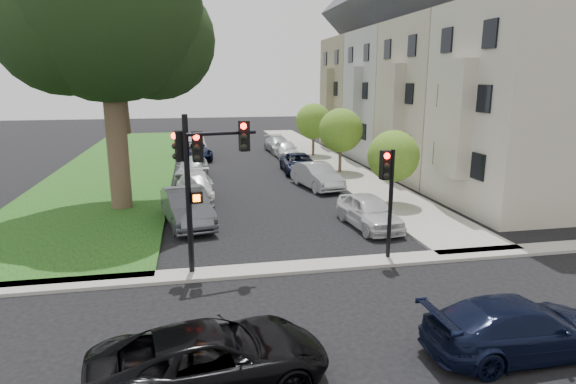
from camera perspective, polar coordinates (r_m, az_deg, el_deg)
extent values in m
plane|color=black|center=(14.94, 3.79, -11.86)|extent=(140.00, 140.00, 0.00)
cube|color=#17360F|center=(37.98, -19.25, 2.99)|extent=(8.00, 44.00, 0.12)
cube|color=gray|center=(38.97, 4.35, 3.94)|extent=(3.50, 44.00, 0.12)
cube|color=gray|center=(16.70, 2.01, -8.83)|extent=(60.00, 1.00, 0.12)
cube|color=beige|center=(26.52, 26.50, 9.00)|extent=(7.00, 7.40, 10.00)
cube|color=beige|center=(24.41, 19.10, 8.22)|extent=(0.70, 2.20, 5.50)
cube|color=black|center=(24.51, 19.90, 10.53)|extent=(0.08, 3.60, 6.00)
cube|color=#ADA598|center=(32.79, 18.49, 10.25)|extent=(7.00, 7.40, 10.00)
cube|color=#ADA598|center=(31.11, 12.15, 9.58)|extent=(0.70, 2.20, 5.50)
cube|color=black|center=(31.19, 12.76, 11.40)|extent=(0.08, 3.60, 6.00)
cube|color=#A09F9D|center=(39.50, 13.09, 10.97)|extent=(7.00, 7.40, 10.00)
cube|color=#A09F9D|center=(38.11, 7.68, 10.37)|extent=(0.70, 2.20, 5.50)
cube|color=black|center=(38.18, 8.16, 11.86)|extent=(0.08, 3.60, 6.00)
cube|color=tan|center=(46.44, 9.27, 11.43)|extent=(7.00, 7.40, 10.00)
cube|color=#3E3E43|center=(46.83, 9.63, 20.60)|extent=(7.00, 7.55, 7.00)
cube|color=tan|center=(45.27, 4.59, 10.88)|extent=(0.70, 2.20, 5.50)
cube|color=black|center=(45.33, 4.99, 12.14)|extent=(0.08, 3.60, 6.00)
cylinder|color=brown|center=(24.77, -19.64, 6.26)|extent=(1.00, 1.00, 7.30)
sphere|color=black|center=(24.84, -20.76, 19.95)|extent=(8.76, 8.76, 8.76)
sphere|color=black|center=(25.39, -15.49, 17.03)|extent=(5.84, 5.84, 5.84)
sphere|color=black|center=(24.62, -25.14, 17.49)|extent=(6.20, 6.20, 6.20)
cylinder|color=brown|center=(24.93, 12.19, 0.41)|extent=(0.18, 0.18, 1.85)
sphere|color=#56761E|center=(24.62, 12.38, 4.18)|extent=(2.58, 2.58, 2.58)
cylinder|color=brown|center=(33.06, 6.19, 3.99)|extent=(0.21, 0.21, 2.12)
sphere|color=#56761E|center=(32.81, 6.27, 7.28)|extent=(2.97, 2.97, 2.97)
cylinder|color=brown|center=(40.22, 3.01, 5.68)|extent=(0.21, 0.21, 2.11)
sphere|color=#56761E|center=(40.02, 3.04, 8.37)|extent=(2.95, 2.95, 2.95)
cylinder|color=black|center=(15.70, -11.71, -0.64)|extent=(0.22, 0.22, 5.28)
cylinder|color=black|center=(15.37, -7.88, 6.91)|extent=(2.21, 0.56, 0.12)
cube|color=black|center=(15.40, -10.67, 5.29)|extent=(0.35, 0.32, 0.96)
cube|color=black|center=(15.44, -5.22, 6.63)|extent=(0.35, 0.32, 0.96)
cube|color=black|center=(15.66, -12.73, 5.33)|extent=(0.32, 0.35, 0.96)
sphere|color=#FF0C05|center=(15.21, -10.71, 6.43)|extent=(0.20, 0.20, 0.20)
sphere|color=black|center=(15.30, -10.61, 4.01)|extent=(0.20, 0.20, 0.20)
cube|color=black|center=(15.70, -10.79, -0.60)|extent=(0.40, 0.32, 0.39)
cube|color=#FF5905|center=(15.56, -10.78, -0.72)|extent=(0.22, 0.03, 0.22)
cylinder|color=black|center=(17.20, 12.03, -1.65)|extent=(0.16, 0.16, 3.99)
cube|color=black|center=(16.79, 11.44, 3.15)|extent=(0.34, 0.30, 1.00)
sphere|color=#FF0C05|center=(16.59, 11.70, 4.20)|extent=(0.21, 0.21, 0.21)
imported|color=black|center=(10.66, -9.05, -18.89)|extent=(5.27, 3.07, 1.38)
imported|color=black|center=(12.88, 25.78, -14.24)|extent=(4.67, 1.98, 1.34)
imported|color=silver|center=(21.23, 9.59, -2.27)|extent=(2.06, 4.37, 1.44)
imported|color=#999BA0|center=(28.55, 3.46, 1.93)|extent=(2.42, 4.73, 1.49)
imported|color=black|center=(33.31, 1.29, 3.44)|extent=(2.43, 4.86, 1.32)
imported|color=silver|center=(39.50, -0.24, 5.07)|extent=(1.72, 4.22, 1.43)
imported|color=#999BA0|center=(42.92, -1.17, 5.66)|extent=(2.15, 4.76, 1.35)
imported|color=#3F4247|center=(21.78, -11.90, -1.75)|extent=(2.59, 5.11, 1.61)
imported|color=silver|center=(26.21, -10.95, 0.58)|extent=(1.95, 4.80, 1.39)
imported|color=#999BA0|center=(31.54, -11.29, 2.83)|extent=(2.35, 4.71, 1.54)
imported|color=black|center=(39.61, -11.01, 4.82)|extent=(2.99, 5.31, 1.40)
imported|color=silver|center=(42.94, -11.00, 5.52)|extent=(2.01, 4.63, 1.48)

